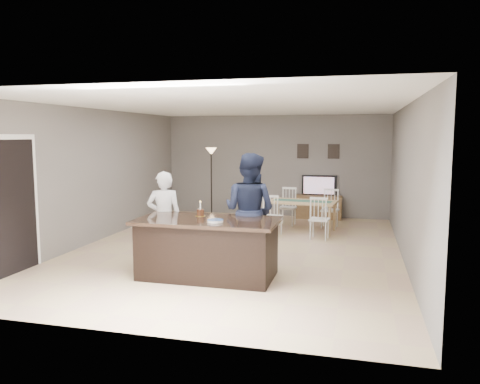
% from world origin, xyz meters
% --- Properties ---
extents(floor, '(8.00, 8.00, 0.00)m').
position_xyz_m(floor, '(0.00, 0.00, 0.00)').
color(floor, tan).
rests_on(floor, ground).
extents(room_shell, '(8.00, 8.00, 8.00)m').
position_xyz_m(room_shell, '(0.00, 0.00, 1.68)').
color(room_shell, slate).
rests_on(room_shell, floor).
extents(kitchen_island, '(2.15, 1.10, 0.90)m').
position_xyz_m(kitchen_island, '(0.00, -1.80, 0.45)').
color(kitchen_island, black).
rests_on(kitchen_island, floor).
extents(tv_console, '(1.20, 0.40, 0.60)m').
position_xyz_m(tv_console, '(1.20, 3.77, 0.30)').
color(tv_console, brown).
rests_on(tv_console, floor).
extents(television, '(0.91, 0.12, 0.53)m').
position_xyz_m(television, '(1.20, 3.84, 0.86)').
color(television, black).
rests_on(television, tv_console).
extents(tv_screen_glow, '(0.78, 0.00, 0.78)m').
position_xyz_m(tv_screen_glow, '(1.20, 3.76, 0.87)').
color(tv_screen_glow, '#DF5218').
rests_on(tv_screen_glow, tv_console).
extents(picture_frames, '(1.10, 0.02, 0.38)m').
position_xyz_m(picture_frames, '(1.15, 3.98, 1.75)').
color(picture_frames, black).
rests_on(picture_frames, room_shell).
extents(doorway, '(0.00, 2.10, 2.65)m').
position_xyz_m(doorway, '(-2.99, -2.30, 1.26)').
color(doorway, black).
rests_on(doorway, floor).
extents(woman, '(0.67, 0.56, 1.57)m').
position_xyz_m(woman, '(-0.95, -1.25, 0.78)').
color(woman, silver).
rests_on(woman, floor).
extents(man, '(1.08, 0.95, 1.88)m').
position_xyz_m(man, '(0.49, -1.10, 0.94)').
color(man, '#171D34').
rests_on(man, floor).
extents(birthday_cake, '(0.16, 0.16, 0.24)m').
position_xyz_m(birthday_cake, '(-0.19, -1.57, 0.96)').
color(birthday_cake, gold).
rests_on(birthday_cake, kitchen_island).
extents(plate_stack, '(0.24, 0.24, 0.04)m').
position_xyz_m(plate_stack, '(0.19, -2.01, 0.92)').
color(plate_stack, white).
rests_on(plate_stack, kitchen_island).
extents(dining_table, '(1.57, 1.80, 0.91)m').
position_xyz_m(dining_table, '(0.99, 1.99, 0.58)').
color(dining_table, tan).
rests_on(dining_table, floor).
extents(floor_lamp, '(0.28, 0.28, 1.85)m').
position_xyz_m(floor_lamp, '(-1.47, 2.97, 1.44)').
color(floor_lamp, black).
rests_on(floor_lamp, floor).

